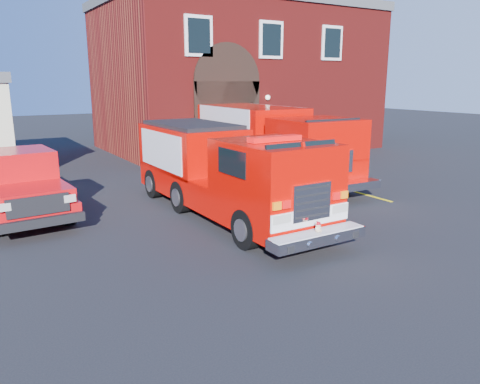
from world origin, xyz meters
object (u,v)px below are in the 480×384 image
fire_station (236,77)px  pickup_truck (15,184)px  secondary_truck (269,141)px  fire_engine (223,170)px

fire_station → pickup_truck: bearing=-145.1°
fire_station → secondary_truck: bearing=-113.2°
pickup_truck → fire_station: bearing=34.9°
pickup_truck → secondary_truck: bearing=1.6°
fire_station → fire_engine: fire_station is taller
fire_engine → secondary_truck: secondary_truck is taller
pickup_truck → secondary_truck: (9.60, 0.27, 0.65)m
fire_engine → secondary_truck: size_ratio=0.95×
pickup_truck → fire_engine: bearing=-31.9°
pickup_truck → secondary_truck: size_ratio=0.69×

